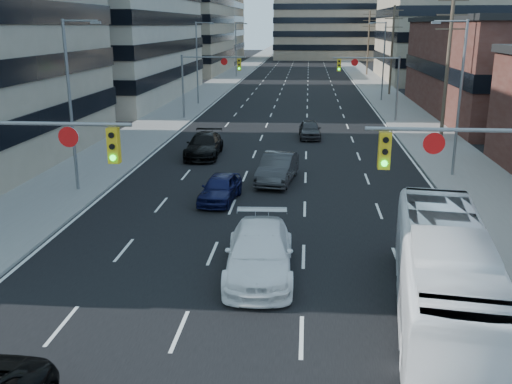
{
  "coord_description": "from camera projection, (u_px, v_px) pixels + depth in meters",
  "views": [
    {
      "loc": [
        1.8,
        -8.73,
        8.73
      ],
      "look_at": [
        -0.19,
        13.33,
        2.2
      ],
      "focal_mm": 40.0,
      "sensor_mm": 36.0,
      "label": 1
    }
  ],
  "objects": [
    {
      "name": "signal_far_left",
      "position": [
        207.0,
        74.0,
        53.39
      ],
      "size": [
        6.09,
        0.33,
        6.0
      ],
      "color": "slate",
      "rests_on": "ground"
    },
    {
      "name": "office_left_far",
      "position": [
        171.0,
        28.0,
        106.3
      ],
      "size": [
        20.0,
        30.0,
        16.0
      ],
      "primitive_type": "cube",
      "color": "gray",
      "rests_on": "ground"
    },
    {
      "name": "sedan_grey_right",
      "position": [
        310.0,
        129.0,
        45.34
      ],
      "size": [
        1.83,
        4.2,
        1.41
      ],
      "primitive_type": "imported",
      "rotation": [
        0.0,
        0.0,
        0.04
      ],
      "color": "#303033",
      "rests_on": "ground"
    },
    {
      "name": "road_surface",
      "position": [
        301.0,
        63.0,
        135.15
      ],
      "size": [
        18.0,
        300.0,
        0.02
      ],
      "primitive_type": "cube",
      "color": "black",
      "rests_on": "ground"
    },
    {
      "name": "streetlight_right_far",
      "position": [
        382.0,
        57.0,
        65.97
      ],
      "size": [
        2.03,
        0.22,
        9.0
      ],
      "color": "slate",
      "rests_on": "ground"
    },
    {
      "name": "streetlight_left_far",
      "position": [
        237.0,
        47.0,
        96.4
      ],
      "size": [
        2.03,
        0.22,
        9.0
      ],
      "color": "slate",
      "rests_on": "ground"
    },
    {
      "name": "sidewalk_right",
      "position": [
        350.0,
        63.0,
        134.15
      ],
      "size": [
        5.0,
        300.0,
        0.15
      ],
      "primitive_type": "cube",
      "color": "slate",
      "rests_on": "ground"
    },
    {
      "name": "signal_near_right",
      "position": [
        498.0,
        180.0,
        16.74
      ],
      "size": [
        6.59,
        0.33,
        6.0
      ],
      "color": "slate",
      "rests_on": "ground"
    },
    {
      "name": "office_right_far",
      "position": [
        455.0,
        36.0,
        90.91
      ],
      "size": [
        22.0,
        28.0,
        14.0
      ],
      "primitive_type": "cube",
      "color": "gray",
      "rests_on": "ground"
    },
    {
      "name": "streetlight_left_mid",
      "position": [
        198.0,
        59.0,
        62.97
      ],
      "size": [
        2.03,
        0.22,
        9.0
      ],
      "color": "slate",
      "rests_on": "ground"
    },
    {
      "name": "utility_pole_block",
      "position": [
        448.0,
        65.0,
        42.67
      ],
      "size": [
        2.2,
        0.28,
        11.0
      ],
      "color": "#4C3D2D",
      "rests_on": "ground"
    },
    {
      "name": "bg_block_left",
      "position": [
        192.0,
        19.0,
        144.29
      ],
      "size": [
        24.0,
        24.0,
        20.0
      ],
      "primitive_type": "cube",
      "color": "#ADA089",
      "rests_on": "ground"
    },
    {
      "name": "signal_near_left",
      "position": [
        12.0,
        169.0,
        18.02
      ],
      "size": [
        6.59,
        0.33,
        6.0
      ],
      "color": "slate",
      "rests_on": "ground"
    },
    {
      "name": "sedan_blue",
      "position": [
        220.0,
        188.0,
        29.07
      ],
      "size": [
        2.07,
        4.27,
        1.4
      ],
      "primitive_type": "imported",
      "rotation": [
        0.0,
        0.0,
        -0.1
      ],
      "color": "#0E1139",
      "rests_on": "ground"
    },
    {
      "name": "streetlight_right_near",
      "position": [
        458.0,
        91.0,
        32.53
      ],
      "size": [
        2.03,
        0.22,
        9.0
      ],
      "color": "slate",
      "rests_on": "ground"
    },
    {
      "name": "sidewalk_left",
      "position": [
        253.0,
        62.0,
        136.12
      ],
      "size": [
        5.0,
        300.0,
        0.15
      ],
      "primitive_type": "cube",
      "color": "slate",
      "rests_on": "ground"
    },
    {
      "name": "white_van",
      "position": [
        260.0,
        253.0,
        20.47
      ],
      "size": [
        2.66,
        5.97,
        1.7
      ],
      "primitive_type": "imported",
      "rotation": [
        0.0,
        0.0,
        0.05
      ],
      "color": "white",
      "rests_on": "ground"
    },
    {
      "name": "sedan_grey_center",
      "position": [
        278.0,
        168.0,
        32.62
      ],
      "size": [
        2.38,
        5.16,
        1.64
      ],
      "primitive_type": "imported",
      "rotation": [
        0.0,
        0.0,
        -0.13
      ],
      "color": "#2C2C2E",
      "rests_on": "ground"
    },
    {
      "name": "signal_far_right",
      "position": [
        373.0,
        75.0,
        52.07
      ],
      "size": [
        6.09,
        0.33,
        6.0
      ],
      "color": "slate",
      "rests_on": "ground"
    },
    {
      "name": "sedan_black_far",
      "position": [
        204.0,
        145.0,
        38.95
      ],
      "size": [
        2.32,
        5.47,
        1.57
      ],
      "primitive_type": "imported",
      "rotation": [
        0.0,
        0.0,
        0.02
      ],
      "color": "black",
      "rests_on": "ground"
    },
    {
      "name": "streetlight_left_near",
      "position": [
        73.0,
        98.0,
        29.53
      ],
      "size": [
        2.03,
        0.22,
        9.0
      ],
      "color": "slate",
      "rests_on": "ground"
    },
    {
      "name": "bg_block_right",
      "position": [
        441.0,
        37.0,
        130.71
      ],
      "size": [
        22.0,
        22.0,
        12.0
      ],
      "primitive_type": "cube",
      "color": "gray",
      "rests_on": "ground"
    },
    {
      "name": "utility_pole_midblock",
      "position": [
        392.0,
        49.0,
        71.33
      ],
      "size": [
        2.2,
        0.28,
        11.0
      ],
      "color": "#4C3D2D",
      "rests_on": "ground"
    },
    {
      "name": "utility_pole_distant",
      "position": [
        368.0,
        42.0,
        99.99
      ],
      "size": [
        2.2,
        0.28,
        11.0
      ],
      "color": "#4C3D2D",
      "rests_on": "ground"
    },
    {
      "name": "transit_bus",
      "position": [
        444.0,
        277.0,
        16.96
      ],
      "size": [
        3.91,
        11.09,
        3.02
      ],
      "primitive_type": "imported",
      "rotation": [
        0.0,
        0.0,
        -0.13
      ],
      "color": "white",
      "rests_on": "ground"
    }
  ]
}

